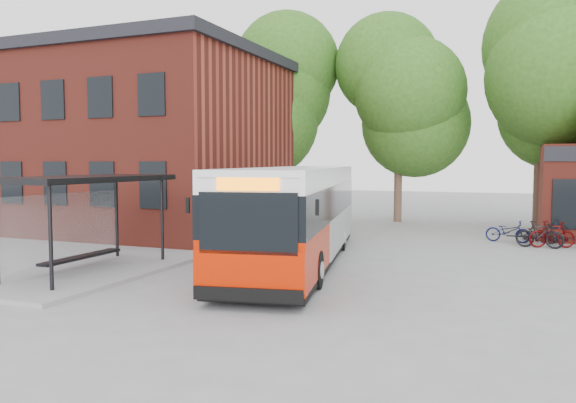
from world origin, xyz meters
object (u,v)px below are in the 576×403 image
at_px(city_bus, 297,216).
at_px(bicycle_1, 540,235).
at_px(bus_shelter, 89,225).
at_px(bicycle_0, 508,231).
at_px(bicycle_3, 552,234).
at_px(bicycle_2, 536,233).

distance_m(city_bus, bicycle_1, 9.93).
relative_size(city_bus, bicycle_1, 7.12).
bearing_deg(bus_shelter, city_bus, 38.25).
bearing_deg(city_bus, bicycle_0, 40.11).
xyz_separation_m(bicycle_1, bicycle_3, (0.43, 0.19, 0.00)).
height_order(city_bus, bicycle_3, city_bus).
relative_size(city_bus, bicycle_3, 7.07).
height_order(city_bus, bicycle_1, city_bus).
relative_size(bicycle_0, bicycle_3, 1.01).
bearing_deg(bicycle_3, bicycle_1, 96.23).
bearing_deg(bicycle_2, bicycle_1, -177.40).
xyz_separation_m(city_bus, bicycle_0, (6.27, 7.73, -1.09)).
distance_m(bus_shelter, bicycle_2, 16.97).
bearing_deg(bicycle_2, city_bus, 135.39).
relative_size(bus_shelter, bicycle_3, 4.06).
relative_size(bicycle_1, bicycle_3, 0.99).
bearing_deg(bicycle_2, bus_shelter, 132.31).
relative_size(bus_shelter, city_bus, 0.57).
bearing_deg(bus_shelter, bicycle_0, 46.04).
bearing_deg(bus_shelter, bicycle_2, 43.46).
height_order(city_bus, bicycle_0, city_bus).
height_order(bicycle_1, bicycle_3, bicycle_3).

